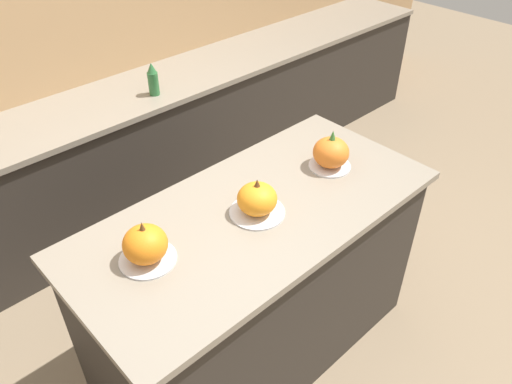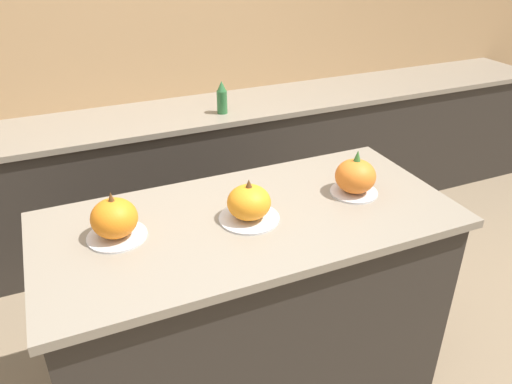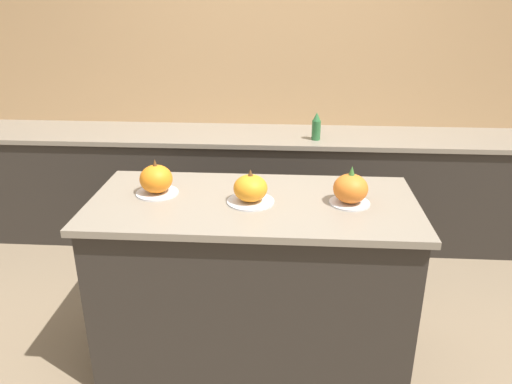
{
  "view_description": "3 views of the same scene",
  "coord_description": "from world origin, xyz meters",
  "views": [
    {
      "loc": [
        -1.11,
        -1.19,
        2.28
      ],
      "look_at": [
        0.03,
        0.03,
        1.01
      ],
      "focal_mm": 35.0,
      "sensor_mm": 36.0,
      "label": 1
    },
    {
      "loc": [
        -0.64,
        -1.52,
        1.96
      ],
      "look_at": [
        0.03,
        0.02,
        1.03
      ],
      "focal_mm": 35.0,
      "sensor_mm": 36.0,
      "label": 2
    },
    {
      "loc": [
        0.17,
        -2.26,
        1.93
      ],
      "look_at": [
        0.01,
        0.0,
        0.99
      ],
      "focal_mm": 35.0,
      "sensor_mm": 36.0,
      "label": 3
    }
  ],
  "objects": [
    {
      "name": "pumpkin_cake_left",
      "position": [
        -0.5,
        0.06,
        1.02
      ],
      "size": [
        0.22,
        0.22,
        0.19
      ],
      "color": "silver",
      "rests_on": "kitchen_island"
    },
    {
      "name": "wall_back",
      "position": [
        0.0,
        1.78,
        1.25
      ],
      "size": [
        8.0,
        0.06,
        2.5
      ],
      "color": "tan",
      "rests_on": "ground_plane"
    },
    {
      "name": "pumpkin_cake_center",
      "position": [
        -0.01,
        -0.02,
        1.01
      ],
      "size": [
        0.23,
        0.23,
        0.17
      ],
      "color": "silver",
      "rests_on": "kitchen_island"
    },
    {
      "name": "pumpkin_cake_right",
      "position": [
        0.47,
        -0.0,
        1.02
      ],
      "size": [
        0.2,
        0.2,
        0.19
      ],
      "color": "silver",
      "rests_on": "kitchen_island"
    },
    {
      "name": "bottle_tall",
      "position": [
        0.37,
        1.32,
        0.98
      ],
      "size": [
        0.07,
        0.07,
        0.21
      ],
      "color": "#2D6B38",
      "rests_on": "back_counter"
    },
    {
      "name": "ground_plane",
      "position": [
        0.0,
        0.0,
        0.0
      ],
      "size": [
        12.0,
        12.0,
        0.0
      ],
      "primitive_type": "plane",
      "color": "#847056"
    },
    {
      "name": "back_counter",
      "position": [
        0.0,
        1.45,
        0.44
      ],
      "size": [
        6.0,
        0.6,
        0.88
      ],
      "color": "#2D2823",
      "rests_on": "ground_plane"
    },
    {
      "name": "kitchen_island",
      "position": [
        0.0,
        0.0,
        0.47
      ],
      "size": [
        1.63,
        0.77,
        0.94
      ],
      "color": "#2D2823",
      "rests_on": "ground_plane"
    }
  ]
}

